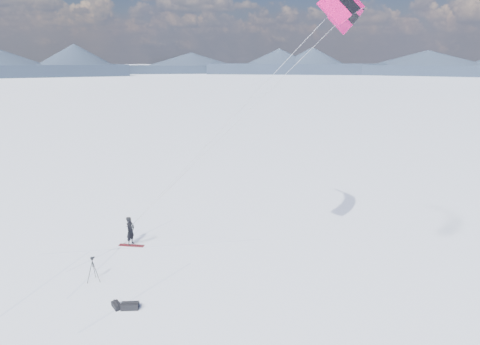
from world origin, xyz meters
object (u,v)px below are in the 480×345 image
Objects in this scene: tripod at (93,266)px; gear_bag_a at (130,306)px; snowboard at (131,245)px; gear_bag_b at (117,305)px; snowkiter at (131,244)px.

tripod is 1.59× the size of gear_bag_a.
snowboard is 1.16× the size of tripod.
gear_bag_a is 0.68m from gear_bag_b.
tripod is at bearing -94.03° from snowboard.
gear_bag_a is at bearing 45.61° from gear_bag_b.
snowkiter reaches higher than gear_bag_a.
gear_bag_a is (5.18, -4.84, 0.16)m from snowkiter.
tripod is 3.14m from gear_bag_b.
snowkiter is 2.12× the size of gear_bag_a.
gear_bag_a is at bearing -147.24° from snowkiter.
snowboard is (0.16, -0.14, 0.02)m from snowkiter.
snowboard is 6.88m from gear_bag_a.
gear_bag_a is at bearing -23.63° from tripod.
tripod is at bearing -172.02° from snowkiter.
gear_bag_b is at bearing -31.13° from tripod.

